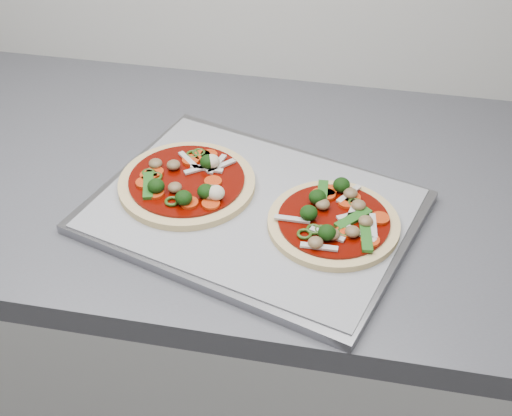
# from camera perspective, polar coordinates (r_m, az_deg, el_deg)

# --- Properties ---
(base_cabinet) EXTENTS (3.60, 0.60, 0.86)m
(base_cabinet) POSITION_cam_1_polar(r_m,az_deg,el_deg) (1.39, 2.54, -13.48)
(base_cabinet) COLOR silver
(base_cabinet) RESTS_ON ground
(countertop) EXTENTS (3.60, 0.60, 0.04)m
(countertop) POSITION_cam_1_polar(r_m,az_deg,el_deg) (1.07, 3.22, 1.11)
(countertop) COLOR #57585E
(countertop) RESTS_ON base_cabinet
(baking_tray) EXTENTS (0.51, 0.43, 0.01)m
(baking_tray) POSITION_cam_1_polar(r_m,az_deg,el_deg) (0.99, -0.26, -0.33)
(baking_tray) COLOR gray
(baking_tray) RESTS_ON countertop
(parchment) EXTENTS (0.48, 0.40, 0.00)m
(parchment) POSITION_cam_1_polar(r_m,az_deg,el_deg) (0.98, -0.27, 0.02)
(parchment) COLOR gray
(parchment) RESTS_ON baking_tray
(pizza_left) EXTENTS (0.26, 0.26, 0.03)m
(pizza_left) POSITION_cam_1_polar(r_m,az_deg,el_deg) (1.02, -5.51, 2.08)
(pizza_left) COLOR #E1CB7E
(pizza_left) RESTS_ON parchment
(pizza_right) EXTENTS (0.21, 0.21, 0.03)m
(pizza_right) POSITION_cam_1_polar(r_m,az_deg,el_deg) (0.95, 6.27, -0.98)
(pizza_right) COLOR #E1CB7E
(pizza_right) RESTS_ON parchment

